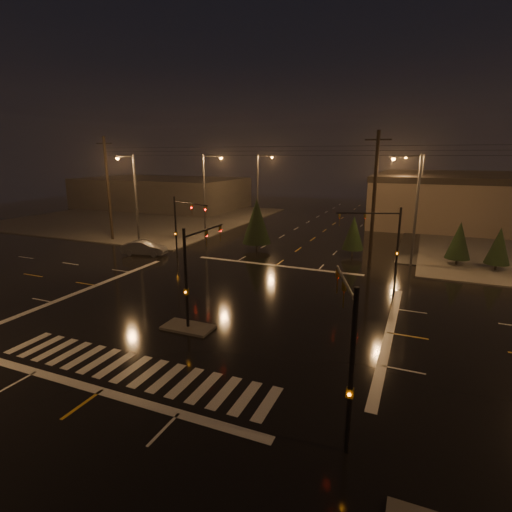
# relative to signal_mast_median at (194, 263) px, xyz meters

# --- Properties ---
(ground) EXTENTS (140.00, 140.00, 0.00)m
(ground) POSITION_rel_signal_mast_median_xyz_m (-0.00, 3.07, -3.75)
(ground) COLOR black
(ground) RESTS_ON ground
(sidewalk_nw) EXTENTS (36.00, 36.00, 0.12)m
(sidewalk_nw) POSITION_rel_signal_mast_median_xyz_m (-30.00, 33.07, -3.69)
(sidewalk_nw) COLOR #4A4742
(sidewalk_nw) RESTS_ON ground
(median_island) EXTENTS (3.00, 1.60, 0.15)m
(median_island) POSITION_rel_signal_mast_median_xyz_m (-0.00, -0.93, -3.68)
(median_island) COLOR #4A4742
(median_island) RESTS_ON ground
(crosswalk) EXTENTS (15.00, 2.60, 0.01)m
(crosswalk) POSITION_rel_signal_mast_median_xyz_m (-0.00, -5.93, -3.75)
(crosswalk) COLOR beige
(crosswalk) RESTS_ON ground
(stop_bar_near) EXTENTS (16.00, 0.50, 0.01)m
(stop_bar_near) POSITION_rel_signal_mast_median_xyz_m (-0.00, -7.93, -3.75)
(stop_bar_near) COLOR beige
(stop_bar_near) RESTS_ON ground
(stop_bar_far) EXTENTS (16.00, 0.50, 0.01)m
(stop_bar_far) POSITION_rel_signal_mast_median_xyz_m (-0.00, 14.07, -3.75)
(stop_bar_far) COLOR beige
(stop_bar_far) RESTS_ON ground
(commercial_block) EXTENTS (30.00, 18.00, 5.60)m
(commercial_block) POSITION_rel_signal_mast_median_xyz_m (-35.00, 45.07, -0.95)
(commercial_block) COLOR #393632
(commercial_block) RESTS_ON ground
(signal_mast_median) EXTENTS (0.25, 4.59, 6.00)m
(signal_mast_median) POSITION_rel_signal_mast_median_xyz_m (0.00, 0.00, 0.00)
(signal_mast_median) COLOR black
(signal_mast_median) RESTS_ON ground
(signal_mast_ne) EXTENTS (4.84, 1.86, 6.00)m
(signal_mast_ne) POSITION_rel_signal_mast_median_xyz_m (9.50, 13.21, 0.04)
(signal_mast_ne) COLOR black
(signal_mast_ne) RESTS_ON ground
(signal_mast_nw) EXTENTS (4.84, 1.86, 6.00)m
(signal_mast_nw) POSITION_rel_signal_mast_median_xyz_m (-9.50, 13.21, 0.04)
(signal_mast_nw) COLOR black
(signal_mast_nw) RESTS_ON ground
(signal_mast_se) EXTENTS (1.55, 3.87, 6.00)m
(signal_mast_se) POSITION_rel_signal_mast_median_xyz_m (10.23, -6.68, -0.04)
(signal_mast_se) COLOR black
(signal_mast_se) RESTS_ON ground
(streetlight_1) EXTENTS (2.77, 0.32, 10.00)m
(streetlight_1) POSITION_rel_signal_mast_median_xyz_m (-11.18, 21.07, 2.05)
(streetlight_1) COLOR #38383A
(streetlight_1) RESTS_ON ground
(streetlight_2) EXTENTS (2.77, 0.32, 10.00)m
(streetlight_2) POSITION_rel_signal_mast_median_xyz_m (-11.18, 37.07, 2.05)
(streetlight_2) COLOR #38383A
(streetlight_2) RESTS_ON ground
(streetlight_3) EXTENTS (2.77, 0.32, 10.00)m
(streetlight_3) POSITION_rel_signal_mast_median_xyz_m (11.18, 19.07, 2.05)
(streetlight_3) COLOR #38383A
(streetlight_3) RESTS_ON ground
(streetlight_4) EXTENTS (2.77, 0.32, 10.00)m
(streetlight_4) POSITION_rel_signal_mast_median_xyz_m (11.18, 39.07, 2.05)
(streetlight_4) COLOR #38383A
(streetlight_4) RESTS_ON ground
(streetlight_5) EXTENTS (0.32, 2.77, 10.00)m
(streetlight_5) POSITION_rel_signal_mast_median_xyz_m (-16.00, 14.26, 2.05)
(streetlight_5) COLOR #38383A
(streetlight_5) RESTS_ON ground
(utility_pole_0) EXTENTS (2.20, 0.32, 12.00)m
(utility_pole_0) POSITION_rel_signal_mast_median_xyz_m (-22.00, 17.07, 2.38)
(utility_pole_0) COLOR black
(utility_pole_0) RESTS_ON ground
(utility_pole_1) EXTENTS (2.20, 0.32, 12.00)m
(utility_pole_1) POSITION_rel_signal_mast_median_xyz_m (8.00, 17.07, 2.38)
(utility_pole_1) COLOR black
(utility_pole_1) RESTS_ON ground
(conifer_0) EXTENTS (2.18, 2.18, 4.11)m
(conifer_0) POSITION_rel_signal_mast_median_xyz_m (15.36, 20.52, -1.35)
(conifer_0) COLOR black
(conifer_0) RESTS_ON ground
(conifer_1) EXTENTS (2.05, 2.05, 3.91)m
(conifer_1) POSITION_rel_signal_mast_median_xyz_m (18.43, 19.84, -1.45)
(conifer_1) COLOR black
(conifer_1) RESTS_ON ground
(conifer_3) EXTENTS (3.06, 3.06, 5.49)m
(conifer_3) POSITION_rel_signal_mast_median_xyz_m (-4.18, 19.37, -0.66)
(conifer_3) COLOR black
(conifer_3) RESTS_ON ground
(conifer_4) EXTENTS (2.15, 2.15, 4.07)m
(conifer_4) POSITION_rel_signal_mast_median_xyz_m (5.86, 20.51, -1.37)
(conifer_4) COLOR black
(conifer_4) RESTS_ON ground
(car_crossing) EXTENTS (4.71, 2.50, 1.48)m
(car_crossing) POSITION_rel_signal_mast_median_xyz_m (-13.73, 12.57, -3.01)
(car_crossing) COLOR slate
(car_crossing) RESTS_ON ground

